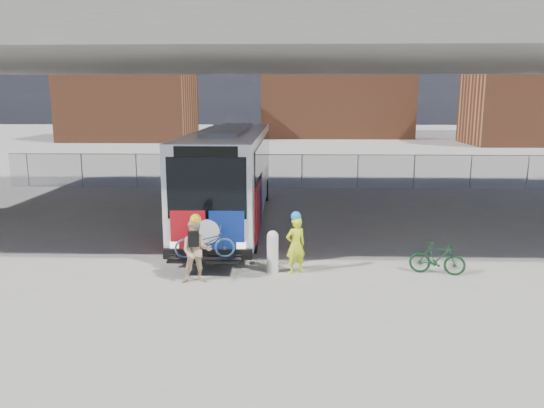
{
  "coord_description": "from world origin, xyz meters",
  "views": [
    {
      "loc": [
        0.29,
        -16.33,
        4.82
      ],
      "look_at": [
        -0.22,
        -0.35,
        1.6
      ],
      "focal_mm": 35.0,
      "sensor_mm": 36.0,
      "label": 1
    }
  ],
  "objects_px": {
    "bus": "(230,168)",
    "cyclist_tan": "(196,250)",
    "bike_parked": "(437,258)",
    "cyclist_hivis": "(296,244)",
    "bollard": "(273,250)"
  },
  "relations": [
    {
      "from": "bollard",
      "to": "cyclist_tan",
      "type": "bearing_deg",
      "value": -155.96
    },
    {
      "from": "cyclist_hivis",
      "to": "cyclist_tan",
      "type": "relative_size",
      "value": 0.95
    },
    {
      "from": "bollard",
      "to": "cyclist_tan",
      "type": "relative_size",
      "value": 0.65
    },
    {
      "from": "bus",
      "to": "cyclist_tan",
      "type": "bearing_deg",
      "value": -90.97
    },
    {
      "from": "bus",
      "to": "bollard",
      "type": "height_order",
      "value": "bus"
    },
    {
      "from": "bike_parked",
      "to": "bollard",
      "type": "bearing_deg",
      "value": 104.84
    },
    {
      "from": "bus",
      "to": "cyclist_tan",
      "type": "relative_size",
      "value": 6.94
    },
    {
      "from": "bollard",
      "to": "bike_parked",
      "type": "distance_m",
      "value": 4.57
    },
    {
      "from": "bike_parked",
      "to": "cyclist_hivis",
      "type": "bearing_deg",
      "value": 105.15
    },
    {
      "from": "bus",
      "to": "bike_parked",
      "type": "bearing_deg",
      "value": -44.6
    },
    {
      "from": "cyclist_hivis",
      "to": "bike_parked",
      "type": "xyz_separation_m",
      "value": [
        3.92,
        0.02,
        -0.39
      ]
    },
    {
      "from": "cyclist_hivis",
      "to": "cyclist_tan",
      "type": "height_order",
      "value": "cyclist_tan"
    },
    {
      "from": "bus",
      "to": "cyclist_hivis",
      "type": "distance_m",
      "value": 6.94
    },
    {
      "from": "bus",
      "to": "bollard",
      "type": "distance_m",
      "value": 6.76
    },
    {
      "from": "cyclist_hivis",
      "to": "cyclist_tan",
      "type": "distance_m",
      "value": 2.76
    }
  ]
}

